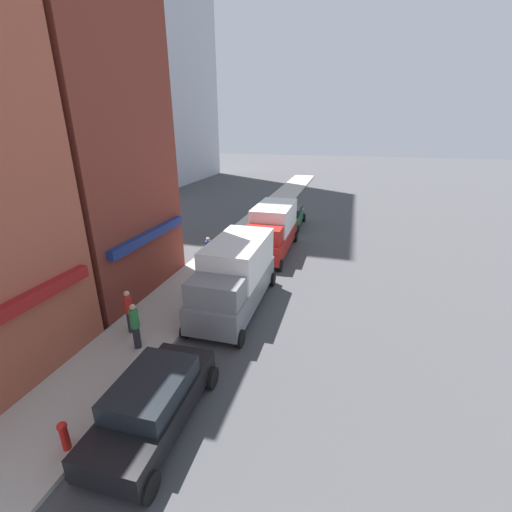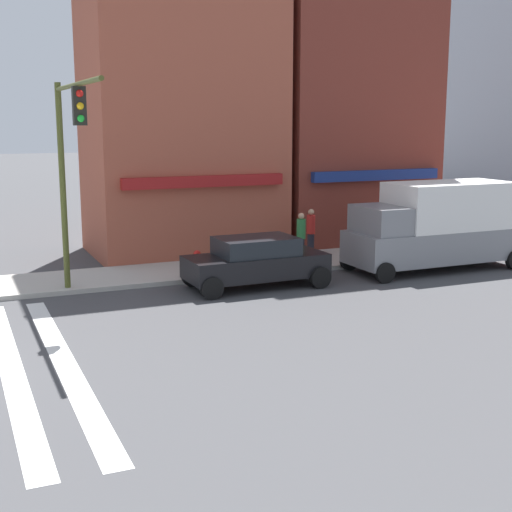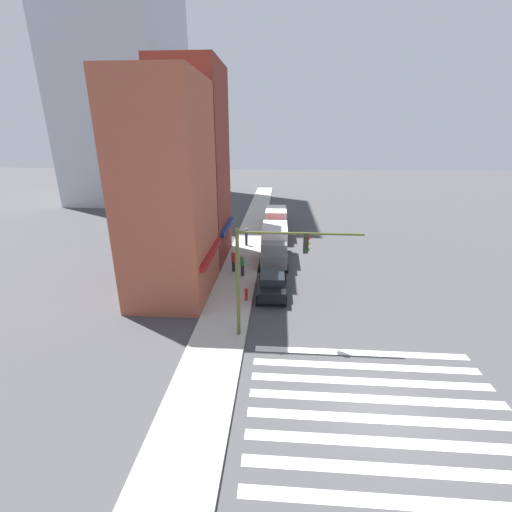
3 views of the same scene
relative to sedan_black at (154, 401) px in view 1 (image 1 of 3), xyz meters
name	(u,v)px [view 1 (image 1 of 3)]	position (x,y,z in m)	size (l,w,h in m)	color
storefront_row	(11,133)	(3.54, 6.80, 6.65)	(14.10, 5.30, 15.91)	#9E4C38
sedan_black	(154,401)	(0.00, 0.00, 0.00)	(4.43, 2.02, 1.59)	black
box_truck_grey	(235,275)	(6.81, 0.00, 0.75)	(6.21, 2.42, 3.04)	slate
box_truck_red	(272,229)	(14.12, 0.00, 0.75)	(6.22, 2.42, 3.04)	#B21E19
sedan_green	(290,216)	(20.47, 0.00, 0.00)	(4.44, 2.02, 1.59)	#1E6638
pedestrian_blue_shirt	(208,252)	(10.50, 2.85, 0.23)	(0.32, 0.32, 1.77)	#23232D
pedestrian_green_top	(135,325)	(2.79, 2.40, 0.23)	(0.32, 0.32, 1.77)	#23232D
pedestrian_red_jacket	(129,311)	(3.62, 3.22, 0.23)	(0.32, 0.32, 1.77)	#23232D
fire_hydrant	(64,434)	(-1.35, 1.70, -0.23)	(0.24, 0.24, 0.84)	red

